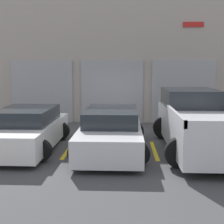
{
  "coord_description": "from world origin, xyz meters",
  "views": [
    {
      "loc": [
        0.44,
        -11.15,
        2.48
      ],
      "look_at": [
        0.0,
        -1.4,
        1.1
      ],
      "focal_mm": 50.0,
      "sensor_mm": 36.0,
      "label": 1
    }
  ],
  "objects": [
    {
      "name": "ground_plane",
      "position": [
        0.0,
        0.0,
        0.0
      ],
      "size": [
        28.0,
        28.0,
        0.0
      ],
      "primitive_type": "plane",
      "color": "#3D3D3F"
    },
    {
      "name": "parking_stripe_left",
      "position": [
        -1.31,
        -1.9,
        0.0
      ],
      "size": [
        0.12,
        2.2,
        0.01
      ],
      "primitive_type": "cube",
      "color": "gold",
      "rests_on": "ground"
    },
    {
      "name": "shophouse_building",
      "position": [
        -0.01,
        3.29,
        2.88
      ],
      "size": [
        12.21,
        0.68,
        5.9
      ],
      "color": "#9E9389",
      "rests_on": "ground"
    },
    {
      "name": "parking_stripe_centre",
      "position": [
        1.31,
        -1.9,
        0.0
      ],
      "size": [
        0.12,
        2.2,
        0.01
      ],
      "primitive_type": "cube",
      "color": "gold",
      "rests_on": "ground"
    },
    {
      "name": "sedan_side",
      "position": [
        0.0,
        -1.88,
        0.6
      ],
      "size": [
        2.13,
        4.71,
        1.25
      ],
      "color": "silver",
      "rests_on": "ground"
    },
    {
      "name": "pickup_truck",
      "position": [
        2.62,
        -1.64,
        0.84
      ],
      "size": [
        2.42,
        5.29,
        1.77
      ],
      "color": "silver",
      "rests_on": "ground"
    },
    {
      "name": "sedan_white",
      "position": [
        -2.62,
        -1.88,
        0.6
      ],
      "size": [
        2.19,
        4.23,
        1.26
      ],
      "color": "white",
      "rests_on": "ground"
    }
  ]
}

